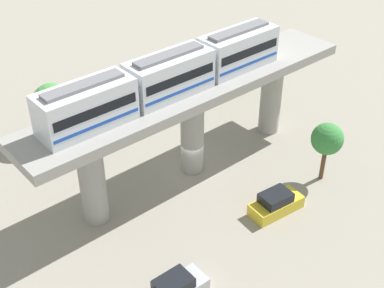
{
  "coord_description": "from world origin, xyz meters",
  "views": [
    {
      "loc": [
        -27.02,
        23.18,
        26.81
      ],
      "look_at": [
        -2.5,
        2.17,
        4.77
      ],
      "focal_mm": 49.36,
      "sensor_mm": 36.0,
      "label": 1
    }
  ],
  "objects_px": {
    "tree_near_viaduct": "(231,56)",
    "tree_far_corner": "(327,139)",
    "train": "(169,75)",
    "parked_car_yellow": "(276,204)",
    "tree_mid_lot": "(53,104)"
  },
  "relations": [
    {
      "from": "tree_near_viaduct",
      "to": "tree_far_corner",
      "type": "relative_size",
      "value": 1.15
    },
    {
      "from": "train",
      "to": "tree_far_corner",
      "type": "xyz_separation_m",
      "value": [
        -7.86,
        -9.38,
        -5.66
      ]
    },
    {
      "from": "parked_car_yellow",
      "to": "train",
      "type": "bearing_deg",
      "value": 29.23
    },
    {
      "from": "parked_car_yellow",
      "to": "tree_near_viaduct",
      "type": "xyz_separation_m",
      "value": [
        16.02,
        -10.63,
        3.31
      ]
    },
    {
      "from": "parked_car_yellow",
      "to": "tree_near_viaduct",
      "type": "distance_m",
      "value": 19.51
    },
    {
      "from": "tree_near_viaduct",
      "to": "tree_far_corner",
      "type": "xyz_separation_m",
      "value": [
        -15.7,
        4.71,
        -0.23
      ]
    },
    {
      "from": "train",
      "to": "parked_car_yellow",
      "type": "height_order",
      "value": "train"
    },
    {
      "from": "parked_car_yellow",
      "to": "tree_mid_lot",
      "type": "bearing_deg",
      "value": 27.36
    },
    {
      "from": "tree_near_viaduct",
      "to": "tree_far_corner",
      "type": "height_order",
      "value": "tree_near_viaduct"
    },
    {
      "from": "parked_car_yellow",
      "to": "tree_far_corner",
      "type": "distance_m",
      "value": 6.68
    },
    {
      "from": "tree_mid_lot",
      "to": "tree_near_viaduct",
      "type": "bearing_deg",
      "value": -101.35
    },
    {
      "from": "tree_near_viaduct",
      "to": "tree_mid_lot",
      "type": "relative_size",
      "value": 1.08
    },
    {
      "from": "tree_mid_lot",
      "to": "tree_far_corner",
      "type": "distance_m",
      "value": 23.6
    },
    {
      "from": "train",
      "to": "tree_mid_lot",
      "type": "relative_size",
      "value": 3.75
    },
    {
      "from": "train",
      "to": "tree_near_viaduct",
      "type": "distance_m",
      "value": 17.02
    }
  ]
}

